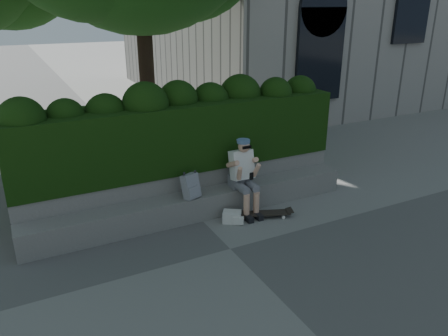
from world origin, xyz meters
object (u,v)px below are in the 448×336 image
person (243,173)px  backpack_ground (232,217)px  skateboard (266,213)px  backpack_plaid (191,186)px

person → backpack_ground: 0.81m
person → skateboard: person is taller
person → backpack_ground: size_ratio=4.40×
backpack_ground → person: bearing=71.2°
backpack_plaid → backpack_ground: (0.61, -0.37, -0.56)m
person → skateboard: 0.82m
person → backpack_plaid: bearing=175.3°
person → backpack_ground: bearing=-142.7°
skateboard → backpack_plaid: 1.45m
person → backpack_ground: (-0.38, -0.29, -0.65)m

